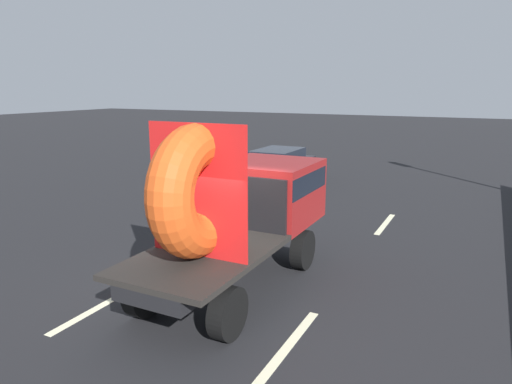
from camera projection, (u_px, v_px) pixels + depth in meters
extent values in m
plane|color=black|center=(206.00, 294.00, 8.99)|extent=(120.00, 120.00, 0.00)
cylinder|color=black|center=(236.00, 238.00, 10.92)|extent=(0.28, 0.88, 0.88)
cylinder|color=black|center=(303.00, 249.00, 10.17)|extent=(0.28, 0.88, 0.88)
cylinder|color=black|center=(144.00, 292.00, 8.06)|extent=(0.28, 0.88, 0.88)
cylinder|color=black|center=(228.00, 313.00, 7.31)|extent=(0.28, 0.88, 0.88)
cube|color=black|center=(233.00, 247.00, 9.05)|extent=(1.30, 5.29, 0.25)
cube|color=maroon|center=(268.00, 191.00, 10.27)|extent=(2.00, 2.07, 1.35)
cube|color=black|center=(267.00, 179.00, 10.16)|extent=(2.02, 1.97, 0.44)
cube|color=black|center=(204.00, 255.00, 8.11)|extent=(2.00, 3.22, 0.10)
cube|color=black|center=(245.00, 203.00, 9.33)|extent=(1.80, 0.08, 1.10)
torus|color=#D84C19|center=(197.00, 191.00, 7.71)|extent=(0.77, 2.28, 2.28)
cube|color=red|center=(197.00, 191.00, 7.71)|extent=(1.90, 0.03, 2.28)
cylinder|color=black|center=(275.00, 167.00, 21.25)|extent=(0.22, 0.65, 0.65)
cylinder|color=black|center=(307.00, 170.00, 20.56)|extent=(0.22, 0.65, 0.65)
cylinder|color=black|center=(248.00, 177.00, 18.88)|extent=(0.22, 0.65, 0.65)
cylinder|color=black|center=(283.00, 181.00, 18.19)|extent=(0.22, 0.65, 0.65)
cube|color=black|center=(279.00, 167.00, 19.66)|extent=(1.82, 4.25, 0.56)
cube|color=black|center=(278.00, 155.00, 19.45)|extent=(1.64, 2.38, 0.51)
cube|color=beige|center=(105.00, 304.00, 8.56)|extent=(0.16, 2.54, 0.01)
cube|color=beige|center=(270.00, 212.00, 14.86)|extent=(0.16, 2.48, 0.01)
cube|color=beige|center=(286.00, 348.00, 7.10)|extent=(0.16, 2.55, 0.01)
cube|color=beige|center=(385.00, 224.00, 13.57)|extent=(0.16, 2.29, 0.01)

